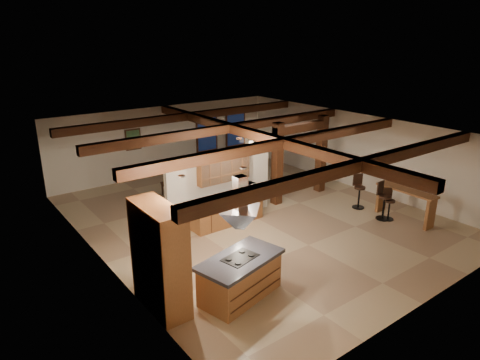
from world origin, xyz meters
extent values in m
plane|color=tan|center=(0.00, 0.00, 0.00)|extent=(12.00, 12.00, 0.00)
plane|color=silver|center=(0.00, 6.00, 1.45)|extent=(10.00, 0.00, 10.00)
plane|color=silver|center=(0.00, -6.00, 1.45)|extent=(10.00, 0.00, 10.00)
plane|color=silver|center=(-5.00, 0.00, 1.45)|extent=(0.00, 12.00, 12.00)
plane|color=silver|center=(5.00, 0.00, 1.45)|extent=(0.00, 12.00, 12.00)
plane|color=#341C10|center=(0.00, 0.00, 2.90)|extent=(12.00, 12.00, 0.00)
cube|color=#3D170F|center=(0.00, -4.00, 2.76)|extent=(10.00, 0.25, 0.28)
cube|color=#3D170F|center=(0.00, -1.30, 2.76)|extent=(10.00, 0.25, 0.28)
cube|color=#3D170F|center=(0.00, 1.30, 2.76)|extent=(10.00, 0.25, 0.28)
cube|color=#3D170F|center=(0.00, 4.00, 2.76)|extent=(10.00, 0.25, 0.28)
cube|color=#3D170F|center=(0.00, 0.00, 2.76)|extent=(0.28, 12.00, 0.28)
cube|color=#3D170F|center=(1.40, 0.50, 1.45)|extent=(0.30, 0.30, 2.90)
cube|color=#3D170F|center=(3.60, 0.50, 1.45)|extent=(0.30, 0.30, 2.90)
cube|color=#3D170F|center=(2.50, 0.50, 2.60)|extent=(2.50, 0.28, 0.28)
cube|color=silver|center=(-1.00, 0.50, 1.10)|extent=(3.80, 0.18, 2.20)
cube|color=#985A31|center=(-4.67, -2.60, 1.20)|extent=(0.64, 1.60, 2.40)
cube|color=silver|center=(-4.37, -2.60, 1.15)|extent=(0.06, 0.62, 0.95)
cube|color=black|center=(-4.33, -2.60, 1.35)|extent=(0.01, 0.50, 0.28)
cube|color=#985A31|center=(-1.00, 0.11, 0.43)|extent=(2.40, 0.60, 0.86)
cube|color=black|center=(-1.00, 0.11, 0.90)|extent=(2.50, 0.66, 0.08)
cube|color=#985A31|center=(-1.00, 0.32, 1.85)|extent=(1.80, 0.34, 0.95)
cube|color=silver|center=(-1.00, 0.14, 1.85)|extent=(1.74, 0.02, 0.90)
pyramid|color=silver|center=(-3.07, -3.31, 1.73)|extent=(1.10, 1.10, 0.45)
cube|color=silver|center=(-3.07, -3.31, 2.54)|extent=(0.26, 0.22, 0.73)
cube|color=#3D170F|center=(2.00, 5.94, 1.50)|extent=(1.10, 0.05, 1.70)
cube|color=black|center=(2.00, 5.91, 1.50)|extent=(0.95, 0.02, 1.55)
cube|color=#3D170F|center=(3.60, 5.94, 1.50)|extent=(1.10, 0.05, 1.70)
cube|color=black|center=(3.60, 5.91, 1.50)|extent=(0.95, 0.02, 1.55)
cube|color=#3D170F|center=(-1.50, 5.94, 1.70)|extent=(0.65, 0.04, 0.85)
cube|color=#275C38|center=(-1.50, 5.92, 1.70)|extent=(0.55, 0.01, 0.75)
cylinder|color=silver|center=(-2.60, -2.80, 2.87)|extent=(0.16, 0.16, 0.03)
cylinder|color=silver|center=(-1.00, -0.50, 2.87)|extent=(0.16, 0.16, 0.03)
cylinder|color=silver|center=(-4.00, -2.50, 2.87)|extent=(0.16, 0.16, 0.03)
cube|color=#985A31|center=(-3.07, -3.31, 0.45)|extent=(2.05, 1.35, 0.90)
cube|color=black|center=(-3.07, -3.31, 0.94)|extent=(2.20, 1.50, 0.08)
cube|color=black|center=(-3.07, -3.31, 0.99)|extent=(0.88, 0.69, 0.02)
imported|color=#3A1A0E|center=(-0.73, 2.61, 0.31)|extent=(1.96, 1.48, 0.61)
imported|color=black|center=(2.12, 4.96, 0.31)|extent=(2.25, 1.54, 0.61)
imported|color=silver|center=(-0.17, 0.11, 1.06)|extent=(0.48, 0.37, 0.24)
cube|color=#985A31|center=(3.76, -3.04, 1.00)|extent=(0.50, 1.97, 0.06)
cube|color=#985A31|center=(3.75, -3.93, 0.49)|extent=(0.44, 0.10, 0.98)
cube|color=#985A31|center=(3.76, -2.16, 0.49)|extent=(0.44, 0.10, 0.98)
cube|color=#3D170F|center=(4.24, 5.55, 0.28)|extent=(0.45, 0.45, 0.56)
cylinder|color=black|center=(4.24, 5.55, 0.64)|extent=(0.06, 0.06, 0.15)
cone|color=#FFD499|center=(4.24, 5.55, 0.78)|extent=(0.26, 0.26, 0.17)
cylinder|color=black|center=(3.24, -2.63, 0.78)|extent=(0.39, 0.39, 0.08)
cube|color=black|center=(3.21, -2.45, 1.03)|extent=(0.37, 0.09, 0.44)
cylinder|color=black|center=(3.24, -2.63, 0.39)|extent=(0.07, 0.07, 0.76)
cylinder|color=black|center=(3.24, -2.63, 0.02)|extent=(0.44, 0.44, 0.03)
cylinder|color=black|center=(3.35, -2.76, 0.64)|extent=(0.32, 0.32, 0.06)
cube|color=black|center=(3.41, -2.61, 0.85)|extent=(0.29, 0.15, 0.36)
cylinder|color=black|center=(3.35, -2.76, 0.32)|extent=(0.05, 0.05, 0.63)
cylinder|color=black|center=(3.35, -2.76, 0.02)|extent=(0.36, 0.36, 0.03)
cylinder|color=black|center=(3.38, -1.54, 0.74)|extent=(0.37, 0.37, 0.07)
cube|color=black|center=(3.44, -1.37, 0.98)|extent=(0.34, 0.16, 0.41)
cylinder|color=black|center=(3.38, -1.54, 0.37)|extent=(0.06, 0.06, 0.72)
cylinder|color=black|center=(3.38, -1.54, 0.02)|extent=(0.41, 0.41, 0.03)
cube|color=#3D170F|center=(-1.58, 2.02, 0.47)|extent=(0.51, 0.51, 0.06)
cube|color=#3D170F|center=(-1.54, 2.24, 0.86)|extent=(0.44, 0.13, 0.79)
cylinder|color=#3D170F|center=(-1.79, 1.88, 0.22)|extent=(0.05, 0.05, 0.44)
cylinder|color=#3D170F|center=(-1.44, 1.81, 0.22)|extent=(0.05, 0.05, 0.44)
cylinder|color=#3D170F|center=(-1.72, 2.23, 0.22)|extent=(0.05, 0.05, 0.44)
cylinder|color=#3D170F|center=(-1.37, 2.16, 0.22)|extent=(0.05, 0.05, 0.44)
cube|color=#3D170F|center=(-1.32, 3.46, 0.47)|extent=(0.51, 0.51, 0.06)
cube|color=#3D170F|center=(-1.36, 3.25, 0.86)|extent=(0.44, 0.13, 0.79)
cylinder|color=#3D170F|center=(-1.11, 3.61, 0.22)|extent=(0.05, 0.05, 0.44)
cylinder|color=#3D170F|center=(-1.46, 3.67, 0.22)|extent=(0.05, 0.05, 0.44)
cylinder|color=#3D170F|center=(-1.18, 3.25, 0.22)|extent=(0.05, 0.05, 0.44)
cylinder|color=#3D170F|center=(-1.53, 3.32, 0.22)|extent=(0.05, 0.05, 0.44)
cube|color=#3D170F|center=(-0.86, 1.89, 0.47)|extent=(0.51, 0.51, 0.06)
cube|color=#3D170F|center=(-0.82, 2.10, 0.86)|extent=(0.44, 0.13, 0.79)
cylinder|color=#3D170F|center=(-1.07, 1.75, 0.22)|extent=(0.05, 0.05, 0.44)
cylinder|color=#3D170F|center=(-0.72, 1.68, 0.22)|extent=(0.05, 0.05, 0.44)
cylinder|color=#3D170F|center=(-1.00, 2.10, 0.22)|extent=(0.05, 0.05, 0.44)
cylinder|color=#3D170F|center=(-0.65, 2.03, 0.22)|extent=(0.05, 0.05, 0.44)
cube|color=#3D170F|center=(-0.60, 3.33, 0.47)|extent=(0.51, 0.51, 0.06)
cube|color=#3D170F|center=(-0.64, 3.11, 0.86)|extent=(0.44, 0.13, 0.79)
cylinder|color=#3D170F|center=(-0.39, 3.47, 0.22)|extent=(0.05, 0.05, 0.44)
cylinder|color=#3D170F|center=(-0.74, 3.54, 0.22)|extent=(0.05, 0.05, 0.44)
cylinder|color=#3D170F|center=(-0.45, 3.12, 0.22)|extent=(0.05, 0.05, 0.44)
cylinder|color=#3D170F|center=(-0.80, 3.19, 0.22)|extent=(0.05, 0.05, 0.44)
cube|color=#3D170F|center=(-0.14, 1.76, 0.47)|extent=(0.51, 0.51, 0.06)
cube|color=#3D170F|center=(-0.10, 1.97, 0.86)|extent=(0.44, 0.13, 0.79)
cylinder|color=#3D170F|center=(-0.35, 1.61, 0.22)|extent=(0.05, 0.05, 0.44)
cylinder|color=#3D170F|center=(0.00, 1.55, 0.22)|extent=(0.05, 0.05, 0.44)
cylinder|color=#3D170F|center=(-0.28, 1.96, 0.22)|extent=(0.05, 0.05, 0.44)
cylinder|color=#3D170F|center=(0.07, 1.90, 0.22)|extent=(0.05, 0.05, 0.44)
cube|color=#3D170F|center=(0.12, 3.20, 0.47)|extent=(0.51, 0.51, 0.06)
cube|color=#3D170F|center=(0.08, 2.98, 0.86)|extent=(0.44, 0.13, 0.79)
cylinder|color=#3D170F|center=(0.33, 3.34, 0.22)|extent=(0.05, 0.05, 0.44)
cylinder|color=#3D170F|center=(-0.02, 3.41, 0.22)|extent=(0.05, 0.05, 0.44)
cylinder|color=#3D170F|center=(0.27, 2.99, 0.22)|extent=(0.05, 0.05, 0.44)
cylinder|color=#3D170F|center=(-0.08, 3.06, 0.22)|extent=(0.05, 0.05, 0.44)
camera|label=1|loc=(-8.13, -10.05, 5.68)|focal=32.00mm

